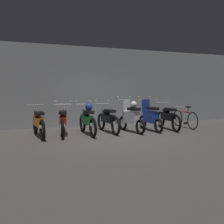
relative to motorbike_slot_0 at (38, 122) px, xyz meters
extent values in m
plane|color=#565451|center=(2.41, -0.82, -0.49)|extent=(80.00, 80.00, 0.00)
cube|color=gray|center=(2.41, 1.98, 1.18)|extent=(16.00, 0.30, 3.33)
torus|color=black|center=(-0.06, 0.62, -0.17)|extent=(0.15, 0.66, 0.65)
torus|color=black|center=(0.06, -0.67, -0.17)|extent=(0.15, 0.66, 0.65)
cube|color=orange|center=(0.00, -0.02, 0.02)|extent=(0.30, 0.85, 0.28)
ellipsoid|color=orange|center=(-0.01, 0.13, 0.24)|extent=(0.30, 0.46, 0.22)
cube|color=black|center=(0.02, -0.21, 0.30)|extent=(0.29, 0.54, 0.10)
cylinder|color=#B7BABF|center=(-0.05, 0.52, 0.52)|extent=(0.56, 0.09, 0.04)
cylinder|color=#B7BABF|center=(-0.05, 0.57, 0.15)|extent=(0.07, 0.16, 0.65)
sphere|color=silver|center=(-0.05, 0.57, 0.37)|extent=(0.12, 0.12, 0.12)
cube|color=white|center=(0.06, -0.65, -0.07)|extent=(0.16, 0.03, 0.10)
torus|color=black|center=(0.93, 0.65, -0.17)|extent=(0.21, 0.66, 0.65)
torus|color=black|center=(0.68, -0.63, -0.17)|extent=(0.21, 0.66, 0.65)
cube|color=red|center=(0.81, 0.01, 0.02)|extent=(0.37, 0.86, 0.28)
ellipsoid|color=red|center=(0.84, 0.16, 0.24)|extent=(0.34, 0.48, 0.22)
cube|color=black|center=(0.77, -0.17, 0.30)|extent=(0.33, 0.56, 0.10)
cylinder|color=#B7BABF|center=(0.91, 0.54, 0.52)|extent=(0.56, 0.14, 0.04)
sphere|color=#B7BABF|center=(0.65, 0.59, 0.62)|extent=(0.07, 0.07, 0.07)
sphere|color=#B7BABF|center=(1.17, 0.50, 0.62)|extent=(0.07, 0.07, 0.07)
cylinder|color=#B7BABF|center=(0.92, 0.60, 0.15)|extent=(0.09, 0.17, 0.65)
sphere|color=silver|center=(0.92, 0.60, 0.37)|extent=(0.12, 0.12, 0.12)
cube|color=white|center=(0.69, -0.60, -0.07)|extent=(0.16, 0.04, 0.10)
torus|color=black|center=(1.60, 0.51, -0.17)|extent=(0.10, 0.65, 0.65)
torus|color=black|center=(1.62, -0.79, -0.17)|extent=(0.10, 0.65, 0.65)
cube|color=#197238|center=(1.61, -0.14, 0.02)|extent=(0.23, 0.83, 0.28)
ellipsoid|color=#197238|center=(1.61, 0.01, 0.24)|extent=(0.27, 0.44, 0.22)
cube|color=black|center=(1.61, -0.33, 0.30)|extent=(0.25, 0.52, 0.10)
cylinder|color=#B7BABF|center=(1.60, 0.40, 0.52)|extent=(0.56, 0.04, 0.04)
sphere|color=#B7BABF|center=(1.34, 0.40, 0.62)|extent=(0.07, 0.07, 0.07)
sphere|color=#B7BABF|center=(1.86, 0.40, 0.62)|extent=(0.07, 0.07, 0.07)
cylinder|color=#B7BABF|center=(1.60, 0.45, 0.15)|extent=(0.06, 0.16, 0.65)
sphere|color=silver|center=(1.60, 0.45, 0.37)|extent=(0.12, 0.12, 0.12)
cube|color=white|center=(1.62, -0.77, -0.07)|extent=(0.16, 0.01, 0.10)
sphere|color=#1E389E|center=(1.61, -0.33, 0.47)|extent=(0.24, 0.24, 0.24)
torus|color=black|center=(2.37, 0.65, -0.17)|extent=(0.13, 0.65, 0.65)
torus|color=black|center=(2.45, -0.65, -0.17)|extent=(0.13, 0.65, 0.65)
cube|color=black|center=(2.41, 0.00, 0.02)|extent=(0.27, 0.84, 0.28)
ellipsoid|color=black|center=(2.40, 0.15, 0.24)|extent=(0.29, 0.46, 0.22)
cube|color=black|center=(2.42, -0.18, 0.30)|extent=(0.27, 0.53, 0.10)
cylinder|color=#B7BABF|center=(2.38, 0.54, 0.52)|extent=(0.56, 0.07, 0.04)
sphere|color=#B7BABF|center=(2.12, 0.53, 0.62)|extent=(0.07, 0.07, 0.07)
sphere|color=#B7BABF|center=(2.64, 0.56, 0.62)|extent=(0.07, 0.07, 0.07)
cylinder|color=#B7BABF|center=(2.38, 0.59, 0.15)|extent=(0.07, 0.16, 0.65)
sphere|color=silver|center=(2.38, 0.59, 0.37)|extent=(0.12, 0.12, 0.12)
cube|color=white|center=(2.45, -0.62, -0.07)|extent=(0.16, 0.02, 0.10)
torus|color=black|center=(3.13, 0.33, -0.23)|extent=(0.17, 0.54, 0.53)
torus|color=black|center=(3.31, -0.81, -0.23)|extent=(0.17, 0.54, 0.53)
cube|color=silver|center=(3.22, -0.24, 0.04)|extent=(0.33, 0.76, 0.44)
cube|color=silver|center=(3.16, 0.10, 0.44)|extent=(0.30, 0.16, 0.48)
cube|color=black|center=(3.24, -0.40, 0.36)|extent=(0.32, 0.55, 0.10)
cylinder|color=#B7BABF|center=(3.14, 0.24, 0.66)|extent=(0.56, 0.12, 0.04)
sphere|color=#B7BABF|center=(2.89, 0.20, 0.76)|extent=(0.07, 0.07, 0.07)
sphere|color=#B7BABF|center=(3.40, 0.28, 0.76)|extent=(0.07, 0.07, 0.07)
cylinder|color=#B7BABF|center=(3.14, 0.28, 0.19)|extent=(0.08, 0.15, 0.85)
sphere|color=silver|center=(3.14, 0.28, 0.51)|extent=(0.12, 0.12, 0.12)
cube|color=white|center=(3.30, -0.79, -0.13)|extent=(0.16, 0.04, 0.10)
sphere|color=silver|center=(3.24, -0.40, 0.53)|extent=(0.24, 0.24, 0.24)
torus|color=black|center=(4.00, 0.36, -0.23)|extent=(0.11, 0.53, 0.53)
torus|color=black|center=(4.04, -0.79, -0.23)|extent=(0.11, 0.53, 0.53)
cube|color=#1E389E|center=(4.02, -0.21, 0.04)|extent=(0.24, 0.74, 0.44)
cube|color=#1E389E|center=(4.01, 0.13, 0.44)|extent=(0.28, 0.13, 0.48)
cube|color=black|center=(4.03, -0.37, 0.36)|extent=(0.26, 0.53, 0.10)
cylinder|color=#B7BABF|center=(4.01, 0.27, 0.66)|extent=(0.56, 0.05, 0.04)
sphere|color=#B7BABF|center=(3.75, 0.26, 0.76)|extent=(0.07, 0.07, 0.07)
sphere|color=#B7BABF|center=(4.27, 0.28, 0.76)|extent=(0.07, 0.07, 0.07)
cylinder|color=#B7BABF|center=(4.00, 0.32, 0.19)|extent=(0.06, 0.15, 0.85)
sphere|color=silver|center=(4.00, 0.32, 0.51)|extent=(0.12, 0.12, 0.12)
cube|color=white|center=(4.04, -0.77, -0.13)|extent=(0.16, 0.02, 0.10)
torus|color=black|center=(4.90, 0.47, -0.17)|extent=(0.16, 0.66, 0.65)
torus|color=black|center=(4.75, -0.82, -0.17)|extent=(0.16, 0.66, 0.65)
cube|color=black|center=(4.82, -0.18, 0.02)|extent=(0.31, 0.85, 0.28)
ellipsoid|color=black|center=(4.84, -0.02, 0.24)|extent=(0.31, 0.47, 0.22)
cube|color=black|center=(4.80, -0.36, 0.30)|extent=(0.30, 0.54, 0.10)
cylinder|color=#B7BABF|center=(4.88, 0.37, 0.52)|extent=(0.56, 0.10, 0.04)
sphere|color=#B7BABF|center=(4.63, 0.39, 0.62)|extent=(0.07, 0.07, 0.07)
sphere|color=#B7BABF|center=(5.14, 0.34, 0.62)|extent=(0.07, 0.07, 0.07)
cylinder|color=#B7BABF|center=(4.89, 0.42, 0.15)|extent=(0.07, 0.16, 0.65)
sphere|color=silver|center=(4.89, 0.42, 0.37)|extent=(0.12, 0.12, 0.12)
cube|color=white|center=(4.76, -0.80, -0.07)|extent=(0.16, 0.03, 0.10)
torus|color=black|center=(5.77, 0.53, -0.15)|extent=(0.08, 0.68, 0.68)
torus|color=black|center=(5.71, -0.52, -0.15)|extent=(0.08, 0.68, 0.68)
cylinder|color=#B21E1E|center=(5.74, 0.00, 0.15)|extent=(0.08, 0.68, 0.04)
cylinder|color=#B21E1E|center=(5.73, -0.21, 0.25)|extent=(0.03, 0.03, 0.22)
cube|color=black|center=(5.73, -0.21, 0.37)|extent=(0.11, 0.23, 0.05)
cylinder|color=#B7BABF|center=(5.77, 0.40, 0.33)|extent=(0.50, 0.06, 0.03)
cylinder|color=black|center=(5.74, -0.05, -0.30)|extent=(0.13, 0.11, 0.10)
camera|label=1|loc=(-0.57, -8.32, 1.02)|focal=39.69mm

